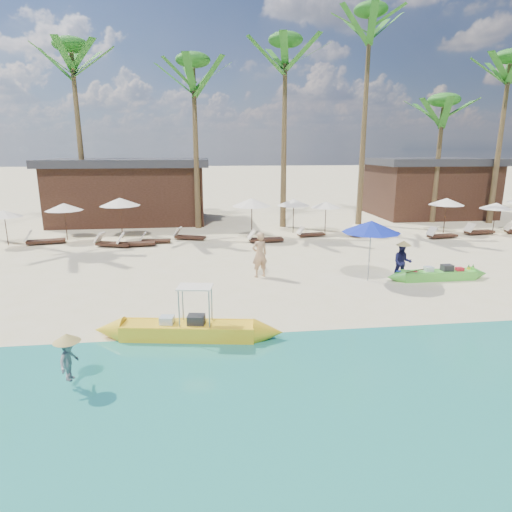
{
  "coord_description": "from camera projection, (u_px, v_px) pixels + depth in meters",
  "views": [
    {
      "loc": [
        -3.02,
        -13.3,
        4.95
      ],
      "look_at": [
        -1.12,
        2.0,
        1.09
      ],
      "focal_mm": 30.0,
      "sensor_mm": 36.0,
      "label": 1
    }
  ],
  "objects": [
    {
      "name": "palm_7",
      "position": [
        507.0,
        84.0,
        27.33
      ],
      "size": [
        2.08,
        2.08,
        11.08
      ],
      "color": "brown",
      "rests_on": "ground"
    },
    {
      "name": "palm_3",
      "position": [
        194.0,
        87.0,
        25.62
      ],
      "size": [
        2.08,
        2.08,
        10.52
      ],
      "color": "brown",
      "rests_on": "ground"
    },
    {
      "name": "lounger_3_right",
      "position": [
        112.0,
        243.0,
        22.23
      ],
      "size": [
        2.04,
        1.15,
        0.66
      ],
      "rotation": [
        0.0,
        0.0,
        -0.3
      ],
      "color": "#3D2219",
      "rests_on": "ground"
    },
    {
      "name": "lounger_3_left",
      "position": [
        43.0,
        240.0,
        22.82
      ],
      "size": [
        2.08,
        1.06,
        0.68
      ],
      "rotation": [
        0.0,
        0.0,
        0.23
      ],
      "color": "#3D2219",
      "rests_on": "ground"
    },
    {
      "name": "pavilion_west",
      "position": [
        131.0,
        190.0,
        29.73
      ],
      "size": [
        10.8,
        6.6,
        4.3
      ],
      "color": "#3D2219",
      "rests_on": "ground"
    },
    {
      "name": "palm_5",
      "position": [
        368.0,
        52.0,
        26.48
      ],
      "size": [
        2.08,
        2.08,
        13.6
      ],
      "color": "brown",
      "rests_on": "ground"
    },
    {
      "name": "resort_parasol_2",
      "position": [
        4.0,
        214.0,
        22.25
      ],
      "size": [
        1.82,
        1.82,
        1.87
      ],
      "color": "#3D2219",
      "rests_on": "ground"
    },
    {
      "name": "lounger_8_left",
      "position": [
        441.0,
        235.0,
        24.36
      ],
      "size": [
        1.85,
        0.82,
        0.61
      ],
      "rotation": [
        0.0,
        0.0,
        0.15
      ],
      "color": "#3D2219",
      "rests_on": "ground"
    },
    {
      "name": "lounger_9_left",
      "position": [
        478.0,
        231.0,
        25.42
      ],
      "size": [
        1.94,
        0.87,
        0.63
      ],
      "rotation": [
        0.0,
        0.0,
        0.16
      ],
      "color": "#3D2219",
      "rests_on": "ground"
    },
    {
      "name": "lounger_4_left",
      "position": [
        134.0,
        242.0,
        22.28
      ],
      "size": [
        2.0,
        0.8,
        0.66
      ],
      "rotation": [
        0.0,
        0.0,
        0.1
      ],
      "color": "#3D2219",
      "rests_on": "ground"
    },
    {
      "name": "palm_6",
      "position": [
        442.0,
        116.0,
        28.17
      ],
      "size": [
        2.08,
        2.08,
        8.51
      ],
      "color": "brown",
      "rests_on": "ground"
    },
    {
      "name": "palm_4",
      "position": [
        285.0,
        72.0,
        25.82
      ],
      "size": [
        2.08,
        2.08,
        11.7
      ],
      "color": "brown",
      "rests_on": "ground"
    },
    {
      "name": "tourist",
      "position": [
        260.0,
        254.0,
        16.85
      ],
      "size": [
        0.77,
        0.64,
        1.83
      ],
      "primitive_type": "imported",
      "rotation": [
        0.0,
        0.0,
        3.49
      ],
      "color": "tan",
      "rests_on": "ground"
    },
    {
      "name": "ground",
      "position": [
        296.0,
        301.0,
        14.37
      ],
      "size": [
        240.0,
        240.0,
        0.0
      ],
      "primitive_type": "plane",
      "color": "beige",
      "rests_on": "ground"
    },
    {
      "name": "resort_parasol_3",
      "position": [
        64.0,
        207.0,
        23.44
      ],
      "size": [
        2.01,
        2.01,
        2.07
      ],
      "color": "#3D2219",
      "rests_on": "ground"
    },
    {
      "name": "lounger_7_right",
      "position": [
        382.0,
        233.0,
        24.89
      ],
      "size": [
        2.02,
        1.21,
        0.66
      ],
      "rotation": [
        0.0,
        0.0,
        0.34
      ],
      "color": "#3D2219",
      "rests_on": "ground"
    },
    {
      "name": "resort_parasol_5",
      "position": [
        252.0,
        202.0,
        23.75
      ],
      "size": [
        2.24,
        2.24,
        2.31
      ],
      "color": "#3D2219",
      "rests_on": "ground"
    },
    {
      "name": "yellow_canoe",
      "position": [
        188.0,
        330.0,
        11.45
      ],
      "size": [
        5.66,
        1.29,
        1.48
      ],
      "rotation": [
        0.0,
        0.0,
        -0.16
      ],
      "color": "yellow",
      "rests_on": "ground"
    },
    {
      "name": "vendor_yellow",
      "position": [
        69.0,
        360.0,
        8.98
      ],
      "size": [
        0.49,
        0.67,
        0.94
      ],
      "primitive_type": "imported",
      "rotation": [
        0.0,
        0.0,
        1.33
      ],
      "color": "gray",
      "rests_on": "ground"
    },
    {
      "name": "blue_umbrella",
      "position": [
        371.0,
        227.0,
        16.01
      ],
      "size": [
        2.19,
        2.19,
        2.35
      ],
      "color": "#99999E",
      "rests_on": "ground"
    },
    {
      "name": "pavilion_east",
      "position": [
        429.0,
        187.0,
        32.35
      ],
      "size": [
        8.8,
        6.6,
        4.3
      ],
      "color": "#3D2219",
      "rests_on": "ground"
    },
    {
      "name": "lounger_7_left",
      "position": [
        362.0,
        233.0,
        24.89
      ],
      "size": [
        1.89,
        0.91,
        0.62
      ],
      "rotation": [
        0.0,
        0.0,
        0.2
      ],
      "color": "#3D2219",
      "rests_on": "ground"
    },
    {
      "name": "lounger_4_right",
      "position": [
        154.0,
        240.0,
        23.08
      ],
      "size": [
        1.63,
        0.51,
        0.55
      ],
      "rotation": [
        0.0,
        0.0,
        0.01
      ],
      "color": "#3D2219",
      "rests_on": "ground"
    },
    {
      "name": "resort_parasol_9",
      "position": [
        496.0,
        206.0,
        25.21
      ],
      "size": [
        1.82,
        1.82,
        1.88
      ],
      "color": "#3D2219",
      "rests_on": "ground"
    },
    {
      "name": "wet_sand_strip",
      "position": [
        344.0,
        377.0,
        9.55
      ],
      "size": [
        240.0,
        4.5,
        0.01
      ],
      "primitive_type": "cube",
      "color": "tan",
      "rests_on": "ground"
    },
    {
      "name": "green_canoe",
      "position": [
        438.0,
        275.0,
        16.64
      ],
      "size": [
        4.62,
        0.66,
        0.59
      ],
      "rotation": [
        0.0,
        0.0,
        0.01
      ],
      "color": "#54C83D",
      "rests_on": "ground"
    },
    {
      "name": "resort_parasol_8",
      "position": [
        447.0,
        202.0,
        25.56
      ],
      "size": [
        2.05,
        2.05,
        2.11
      ],
      "color": "#3D2219",
      "rests_on": "ground"
    },
    {
      "name": "lounger_5_left",
      "position": [
        188.0,
        236.0,
        24.02
      ],
      "size": [
        1.86,
        1.1,
        0.61
      ],
      "rotation": [
        0.0,
        0.0,
        -0.33
      ],
      "color": "#3D2219",
      "rests_on": "ground"
    },
    {
      "name": "lounger_6_left",
      "position": [
        264.0,
        238.0,
        23.29
      ],
      "size": [
        1.97,
        0.7,
        0.66
      ],
      "rotation": [
        0.0,
        0.0,
        0.05
      ],
      "color": "#3D2219",
      "rests_on": "ground"
    },
    {
      "name": "palm_2",
      "position": [
        73.0,
        76.0,
        25.4
      ],
      "size": [
        2.08,
        2.08,
        11.33
      ],
      "color": "brown",
      "rests_on": "ground"
    },
    {
      "name": "vendor_green",
      "position": [
        402.0,
        262.0,
        16.38
      ],
      "size": [
        0.85,
        0.76,
        1.46
      ],
      "primitive_type": "imported",
      "rotation": [
        0.0,
        0.0,
        -0.33
      ],
      "color": "#16173C",
      "rests_on": "ground"
    },
    {
      "name": "resort_parasol_6",
      "position": [
        294.0,
        202.0,
        25.52
      ],
      "size": [
        2.01,
        2.01,
        2.07
      ],
      "color": "#3D2219",
      "rests_on": "ground"
    },
    {
      "name": "resort_parasol_4",
      "position": [
        120.0,
        202.0,
        23.95
      ],
      "size": [
        2.24,
        2.24,
        2.3
      ],
      "color": "#3D2219",
      "rests_on": "ground"
    },
    {
      "name": "resort_parasol_7",
      "position": [
        326.0,
        205.0,
        25.66
      ],
      "size": [
        1.85,
        1.85,
        1.91
      ],
      "color": "#3D2219",
      "rests_on": "ground"
    },
    {
      "name": "lounger_6_right",
      "position": [
        309.0,
        234.0,
        24.79
      ],
      "size": [
        1.72,
        0.78,
        0.56
      ],
      "rotation": [
        0.0,
        0.0,
        0.17
      ],
      "color": "#3D2219",
      "rests_on": "ground"
    }
  ]
}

